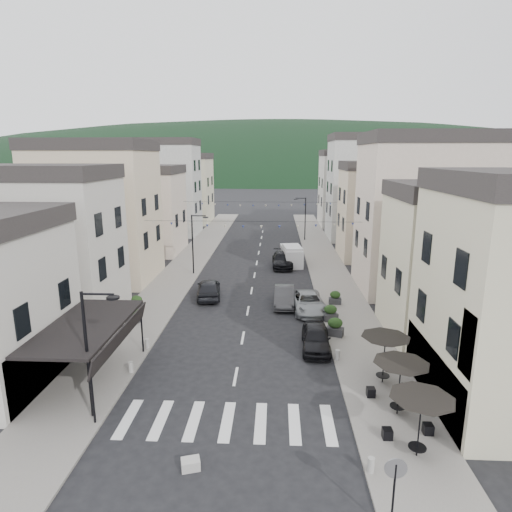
% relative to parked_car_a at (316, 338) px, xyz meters
% --- Properties ---
extents(ground, '(700.00, 700.00, 0.00)m').
position_rel_parked_car_a_xyz_m(ground, '(-4.60, -9.64, -0.72)').
color(ground, black).
rests_on(ground, ground).
extents(sidewalk_left, '(4.00, 76.00, 0.12)m').
position_rel_parked_car_a_xyz_m(sidewalk_left, '(-12.10, 22.36, -0.66)').
color(sidewalk_left, slate).
rests_on(sidewalk_left, ground).
extents(sidewalk_right, '(4.00, 76.00, 0.12)m').
position_rel_parked_car_a_xyz_m(sidewalk_right, '(2.90, 22.36, -0.66)').
color(sidewalk_right, slate).
rests_on(sidewalk_right, ground).
extents(hill_backdrop, '(640.00, 360.00, 70.00)m').
position_rel_parked_car_a_xyz_m(hill_backdrop, '(-4.60, 290.36, -0.72)').
color(hill_backdrop, black).
rests_on(hill_backdrop, ground).
extents(boutique_awning, '(3.77, 7.50, 3.28)m').
position_rel_parked_car_a_xyz_m(boutique_awning, '(-11.85, -4.64, 2.39)').
color(boutique_awning, black).
rests_on(boutique_awning, ground).
extents(buildings_row_left, '(10.20, 54.16, 14.00)m').
position_rel_parked_car_a_xyz_m(buildings_row_left, '(-19.10, 28.11, 5.40)').
color(buildings_row_left, beige).
rests_on(buildings_row_left, ground).
extents(buildings_row_right, '(10.20, 54.16, 14.50)m').
position_rel_parked_car_a_xyz_m(buildings_row_right, '(9.90, 26.95, 5.60)').
color(buildings_row_right, beige).
rests_on(buildings_row_right, ground).
extents(cafe_terrace, '(2.50, 8.10, 2.53)m').
position_rel_parked_car_a_xyz_m(cafe_terrace, '(3.10, -6.84, 1.64)').
color(cafe_terrace, black).
rests_on(cafe_terrace, ground).
extents(streetlamp_left_near, '(1.70, 0.56, 6.00)m').
position_rel_parked_car_a_xyz_m(streetlamp_left_near, '(-10.42, -7.64, 2.98)').
color(streetlamp_left_near, black).
rests_on(streetlamp_left_near, ground).
extents(streetlamp_left_far, '(1.70, 0.56, 6.00)m').
position_rel_parked_car_a_xyz_m(streetlamp_left_far, '(-10.42, 16.36, 2.98)').
color(streetlamp_left_far, black).
rests_on(streetlamp_left_far, ground).
extents(streetlamp_right_far, '(1.70, 0.56, 6.00)m').
position_rel_parked_car_a_xyz_m(streetlamp_right_far, '(1.22, 34.36, 2.98)').
color(streetlamp_right_far, black).
rests_on(streetlamp_right_far, ground).
extents(traffic_sign, '(0.70, 0.07, 2.70)m').
position_rel_parked_car_a_xyz_m(traffic_sign, '(1.20, -13.14, 1.21)').
color(traffic_sign, black).
rests_on(traffic_sign, ground).
extents(bollards, '(11.66, 10.26, 0.60)m').
position_rel_parked_car_a_xyz_m(bollards, '(-4.60, -4.14, -0.30)').
color(bollards, gray).
rests_on(bollards, ground).
extents(bunting_near, '(19.00, 0.28, 0.62)m').
position_rel_parked_car_a_xyz_m(bunting_near, '(-4.60, 12.36, 4.93)').
color(bunting_near, black).
rests_on(bunting_near, ground).
extents(bunting_far, '(19.00, 0.28, 0.62)m').
position_rel_parked_car_a_xyz_m(bunting_far, '(-4.60, 28.36, 4.93)').
color(bunting_far, black).
rests_on(bunting_far, ground).
extents(parked_car_a, '(1.86, 4.30, 1.44)m').
position_rel_parked_car_a_xyz_m(parked_car_a, '(0.00, 0.00, 0.00)').
color(parked_car_a, black).
rests_on(parked_car_a, ground).
extents(parked_car_b, '(1.65, 4.46, 1.46)m').
position_rel_parked_car_a_xyz_m(parked_car_b, '(-1.80, 7.80, 0.01)').
color(parked_car_b, '#323134').
rests_on(parked_car_b, ground).
extents(parked_car_c, '(2.85, 5.30, 1.41)m').
position_rel_parked_car_a_xyz_m(parked_car_c, '(0.00, 6.51, -0.01)').
color(parked_car_c, gray).
rests_on(parked_car_c, ground).
extents(parked_car_d, '(2.25, 5.30, 1.52)m').
position_rel_parked_car_a_xyz_m(parked_car_d, '(-1.80, 19.82, 0.04)').
color(parked_car_d, black).
rests_on(parked_car_d, ground).
extents(parked_car_e, '(2.50, 4.91, 1.60)m').
position_rel_parked_car_a_xyz_m(parked_car_e, '(-8.07, 9.36, 0.08)').
color(parked_car_e, black).
rests_on(parked_car_e, ground).
extents(delivery_van, '(2.42, 4.76, 2.18)m').
position_rel_parked_car_a_xyz_m(delivery_van, '(-0.81, 20.73, 0.35)').
color(delivery_van, silver).
rests_on(delivery_van, ground).
extents(pedestrian_a, '(0.73, 0.66, 1.67)m').
position_rel_parked_car_a_xyz_m(pedestrian_a, '(-12.95, -1.49, 0.23)').
color(pedestrian_a, black).
rests_on(pedestrian_a, sidewalk_left).
extents(pedestrian_b, '(0.99, 0.93, 1.63)m').
position_rel_parked_car_a_xyz_m(pedestrian_b, '(-13.04, 2.19, 0.21)').
color(pedestrian_b, black).
rests_on(pedestrian_b, sidewalk_left).
extents(concrete_block_c, '(0.81, 0.68, 0.40)m').
position_rel_parked_car_a_xyz_m(concrete_block_c, '(-5.65, -10.66, -0.52)').
color(concrete_block_c, '#A9A5A0').
rests_on(concrete_block_c, ground).
extents(planter_la, '(1.26, 1.01, 1.24)m').
position_rel_parked_car_a_xyz_m(planter_la, '(-12.59, 3.38, -0.00)').
color(planter_la, '#29292B').
rests_on(planter_la, sidewalk_left).
extents(planter_lb, '(1.05, 0.72, 1.07)m').
position_rel_parked_car_a_xyz_m(planter_lb, '(-13.09, 6.05, -0.08)').
color(planter_lb, '#313134').
rests_on(planter_lb, sidewalk_left).
extents(planter_ra, '(1.23, 0.94, 1.22)m').
position_rel_parked_car_a_xyz_m(planter_ra, '(1.40, 1.76, -0.01)').
color(planter_ra, '#2E2E31').
rests_on(planter_ra, sidewalk_right).
extents(planter_rb, '(1.15, 0.86, 1.15)m').
position_rel_parked_car_a_xyz_m(planter_rb, '(1.42, 4.41, -0.04)').
color(planter_rb, '#2E2E31').
rests_on(planter_rb, sidewalk_right).
extents(planter_rc, '(0.96, 0.54, 1.06)m').
position_rel_parked_car_a_xyz_m(planter_rc, '(2.22, 7.94, -0.08)').
color(planter_rc, '#2E2E31').
rests_on(planter_rc, sidewalk_right).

